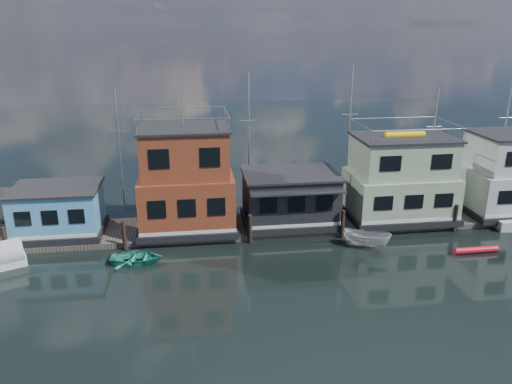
{
  "coord_description": "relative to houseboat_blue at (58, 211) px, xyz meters",
  "views": [
    {
      "loc": [
        -8.12,
        -24.23,
        15.34
      ],
      "look_at": [
        -3.18,
        12.0,
        3.0
      ],
      "focal_mm": 35.0,
      "sensor_mm": 36.0,
      "label": 1
    }
  ],
  "objects": [
    {
      "name": "background_masts",
      "position": [
        22.76,
        6.0,
        3.35
      ],
      "size": [
        36.4,
        0.16,
        12.0
      ],
      "color": "silver",
      "rests_on": "ground"
    },
    {
      "name": "motorboat",
      "position": [
        22.22,
        -4.69,
        -1.54
      ],
      "size": [
        3.64,
        2.88,
        1.34
      ],
      "primitive_type": "imported",
      "rotation": [
        0.0,
        0.0,
        1.03
      ],
      "color": "silver",
      "rests_on": "ground"
    },
    {
      "name": "houseboat_red",
      "position": [
        9.5,
        0.0,
        1.9
      ],
      "size": [
        7.4,
        5.9,
        11.86
      ],
      "color": "black",
      "rests_on": "dock"
    },
    {
      "name": "houseboat_dark",
      "position": [
        17.5,
        -0.02,
        0.21
      ],
      "size": [
        7.4,
        6.1,
        4.06
      ],
      "color": "black",
      "rests_on": "dock"
    },
    {
      "name": "houseboat_green",
      "position": [
        26.5,
        0.0,
        1.34
      ],
      "size": [
        8.4,
        5.9,
        7.03
      ],
      "color": "black",
      "rests_on": "dock"
    },
    {
      "name": "ground",
      "position": [
        18.0,
        -12.0,
        -2.21
      ],
      "size": [
        160.0,
        160.0,
        0.0
      ],
      "primitive_type": "plane",
      "color": "black",
      "rests_on": "ground"
    },
    {
      "name": "houseboat_blue",
      "position": [
        0.0,
        0.0,
        0.0
      ],
      "size": [
        6.4,
        4.9,
        3.66
      ],
      "color": "black",
      "rests_on": "dock"
    },
    {
      "name": "pilings",
      "position": [
        17.67,
        -2.8,
        -1.11
      ],
      "size": [
        42.28,
        0.28,
        2.2
      ],
      "color": "#2D2116",
      "rests_on": "ground"
    },
    {
      "name": "red_kayak",
      "position": [
        29.58,
        -6.65,
        -1.97
      ],
      "size": [
        3.24,
        0.52,
        0.47
      ],
      "primitive_type": "cylinder",
      "rotation": [
        0.0,
        1.57,
        0.02
      ],
      "color": "red",
      "rests_on": "ground"
    },
    {
      "name": "dock",
      "position": [
        18.0,
        0.0,
        -2.01
      ],
      "size": [
        48.0,
        5.0,
        0.4
      ],
      "primitive_type": "cube",
      "color": "#595147",
      "rests_on": "ground"
    },
    {
      "name": "dinghy_teal",
      "position": [
        5.99,
        -4.97,
        -1.84
      ],
      "size": [
        3.72,
        2.79,
        0.73
      ],
      "primitive_type": "imported",
      "rotation": [
        0.0,
        0.0,
        1.49
      ],
      "color": "teal",
      "rests_on": "ground"
    }
  ]
}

